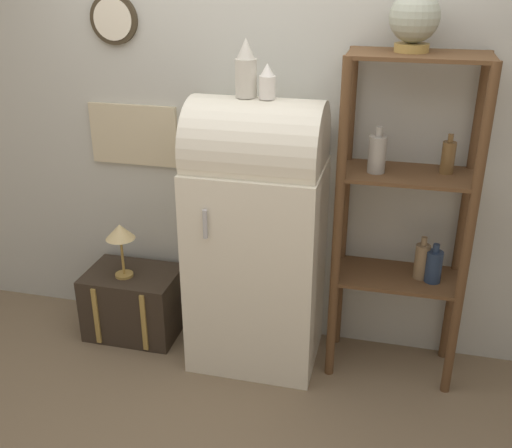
% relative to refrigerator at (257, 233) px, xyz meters
% --- Properties ---
extents(ground_plane, '(12.00, 12.00, 0.00)m').
position_rel_refrigerator_xyz_m(ground_plane, '(0.00, -0.27, -0.80)').
color(ground_plane, '#7A664C').
extents(wall_back, '(7.00, 0.09, 2.70)m').
position_rel_refrigerator_xyz_m(wall_back, '(-0.01, 0.31, 0.55)').
color(wall_back, '#B7B7AD').
rests_on(wall_back, ground_plane).
extents(refrigerator, '(0.72, 0.59, 1.55)m').
position_rel_refrigerator_xyz_m(refrigerator, '(0.00, 0.00, 0.00)').
color(refrigerator, silver).
rests_on(refrigerator, ground_plane).
extents(suitcase_trunk, '(0.57, 0.41, 0.42)m').
position_rel_refrigerator_xyz_m(suitcase_trunk, '(-0.81, 0.04, -0.59)').
color(suitcase_trunk, '#33281E').
rests_on(suitcase_trunk, ground_plane).
extents(shelf_unit, '(0.70, 0.38, 1.79)m').
position_rel_refrigerator_xyz_m(shelf_unit, '(0.79, 0.07, 0.22)').
color(shelf_unit, brown).
rests_on(shelf_unit, ground_plane).
extents(globe, '(0.24, 0.24, 0.28)m').
position_rel_refrigerator_xyz_m(globe, '(0.73, 0.10, 1.14)').
color(globe, '#AD8942').
rests_on(globe, shelf_unit).
extents(vase_left, '(0.11, 0.11, 0.29)m').
position_rel_refrigerator_xyz_m(vase_left, '(-0.06, 0.00, 0.89)').
color(vase_left, beige).
rests_on(vase_left, refrigerator).
extents(vase_center, '(0.08, 0.08, 0.17)m').
position_rel_refrigerator_xyz_m(vase_center, '(0.06, -0.01, 0.83)').
color(vase_center, white).
rests_on(vase_center, refrigerator).
extents(desk_lamp, '(0.18, 0.18, 0.34)m').
position_rel_refrigerator_xyz_m(desk_lamp, '(-0.83, -0.00, -0.10)').
color(desk_lamp, '#AD8942').
rests_on(desk_lamp, suitcase_trunk).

